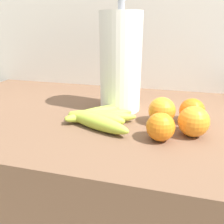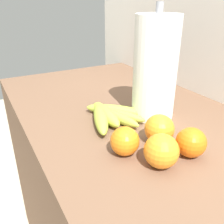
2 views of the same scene
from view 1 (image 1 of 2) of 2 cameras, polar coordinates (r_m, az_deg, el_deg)
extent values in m
cube|color=silver|center=(1.12, 19.30, -5.25)|extent=(2.23, 0.06, 1.30)
ellipsoid|color=#AEC83F|center=(0.62, -3.98, -2.44)|extent=(0.21, 0.12, 0.04)
ellipsoid|color=#B3C63F|center=(0.63, -4.08, -1.57)|extent=(0.17, 0.05, 0.04)
ellipsoid|color=#B0BF3F|center=(0.65, -2.87, -1.38)|extent=(0.20, 0.09, 0.03)
ellipsoid|color=#B5C13F|center=(0.66, -3.12, -0.93)|extent=(0.19, 0.13, 0.03)
ellipsoid|color=#A8C13F|center=(0.68, -3.49, -0.27)|extent=(0.17, 0.17, 0.04)
sphere|color=orange|center=(0.69, 19.25, 0.29)|extent=(0.07, 0.07, 0.07)
sphere|color=orange|center=(0.60, 19.60, -2.22)|extent=(0.08, 0.08, 0.08)
sphere|color=orange|center=(0.66, 12.28, 0.36)|extent=(0.08, 0.08, 0.08)
sphere|color=orange|center=(0.56, 11.96, -3.64)|extent=(0.07, 0.07, 0.07)
cylinder|color=white|center=(0.73, 2.13, 11.98)|extent=(0.13, 0.13, 0.30)
cylinder|color=gray|center=(0.72, 2.15, 13.15)|extent=(0.02, 0.02, 0.33)
camera|label=2|loc=(0.48, 77.65, 14.09)|focal=39.82mm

